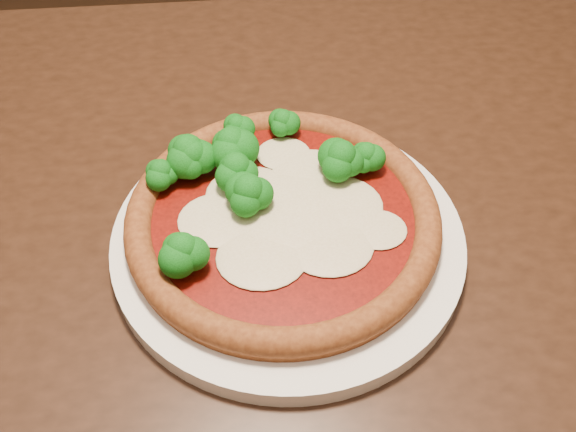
{
  "coord_description": "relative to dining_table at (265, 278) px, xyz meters",
  "views": [
    {
      "loc": [
        0.13,
        -0.46,
        1.21
      ],
      "look_at": [
        0.15,
        -0.09,
        0.79
      ],
      "focal_mm": 40.0,
      "sensor_mm": 36.0,
      "label": 1
    }
  ],
  "objects": [
    {
      "name": "dining_table",
      "position": [
        0.0,
        0.0,
        0.0
      ],
      "size": [
        1.23,
        0.84,
        0.75
      ],
      "rotation": [
        0.0,
        0.0,
        0.03
      ],
      "color": "black",
      "rests_on": "floor"
    },
    {
      "name": "plate",
      "position": [
        0.02,
        -0.03,
        0.11
      ],
      "size": [
        0.32,
        0.32,
        0.02
      ],
      "primitive_type": "cylinder",
      "color": "white",
      "rests_on": "dining_table"
    },
    {
      "name": "pizza",
      "position": [
        0.01,
        -0.02,
        0.13
      ],
      "size": [
        0.28,
        0.28,
        0.06
      ],
      "rotation": [
        0.0,
        0.0,
        -0.21
      ],
      "color": "brown",
      "rests_on": "plate"
    }
  ]
}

